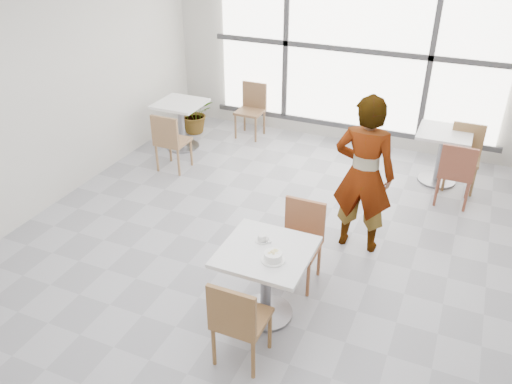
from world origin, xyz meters
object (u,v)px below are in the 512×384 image
at_px(chair_far, 301,237).
at_px(bg_chair_left_far, 252,106).
at_px(oatmeal_bowl, 273,256).
at_px(bg_chair_left_near, 170,139).
at_px(chair_near, 238,318).
at_px(main_table, 266,270).
at_px(coffee_cup, 262,238).
at_px(bg_chair_right_far, 464,152).
at_px(person, 364,175).
at_px(bg_chair_right_near, 456,170).
at_px(bg_table_left, 181,119).
at_px(plant_left, 195,113).
at_px(bg_table_right, 442,149).

distance_m(chair_far, bg_chair_left_far, 3.80).
xyz_separation_m(oatmeal_bowl, bg_chair_left_far, (-1.98, 4.03, -0.29)).
bearing_deg(bg_chair_left_near, chair_far, 148.10).
height_order(chair_near, bg_chair_left_far, same).
bearing_deg(main_table, oatmeal_bowl, -45.97).
xyz_separation_m(coffee_cup, bg_chair_right_far, (1.55, 3.32, -0.28)).
xyz_separation_m(main_table, chair_far, (0.10, 0.67, -0.02)).
bearing_deg(coffee_cup, main_table, -53.31).
xyz_separation_m(chair_far, person, (0.41, 0.80, 0.40)).
bearing_deg(bg_chair_right_near, chair_near, 68.02).
distance_m(chair_near, chair_far, 1.31).
bearing_deg(bg_chair_right_near, bg_table_left, -2.47).
bearing_deg(coffee_cup, chair_far, 71.29).
bearing_deg(chair_near, bg_table_left, -53.53).
relative_size(main_table, bg_chair_left_far, 0.92).
relative_size(main_table, bg_table_left, 1.07).
bearing_deg(chair_far, main_table, -98.77).
bearing_deg(bg_chair_left_far, bg_chair_left_near, -107.48).
bearing_deg(main_table, bg_chair_left_near, 137.15).
xyz_separation_m(oatmeal_bowl, bg_table_left, (-2.79, 3.12, -0.31)).
bearing_deg(main_table, chair_far, 81.23).
bearing_deg(coffee_cup, bg_chair_left_far, 115.18).
bearing_deg(plant_left, bg_chair_left_far, 17.31).
relative_size(main_table, oatmeal_bowl, 3.81).
height_order(person, bg_chair_left_near, person).
xyz_separation_m(chair_near, bg_chair_left_far, (-1.89, 4.56, 0.00)).
xyz_separation_m(bg_table_left, bg_chair_left_near, (0.27, -0.77, 0.01)).
xyz_separation_m(main_table, plant_left, (-2.79, 3.63, -0.18)).
distance_m(main_table, bg_chair_left_near, 3.28).
relative_size(bg_table_right, bg_chair_right_near, 0.86).
bearing_deg(bg_chair_left_near, bg_table_left, -70.54).
distance_m(main_table, plant_left, 4.58).
bearing_deg(oatmeal_bowl, plant_left, 127.72).
bearing_deg(bg_chair_right_far, coffee_cup, -115.07).
relative_size(chair_far, bg_chair_left_near, 1.00).
xyz_separation_m(chair_near, bg_chair_left_near, (-2.42, 2.87, 0.00)).
bearing_deg(plant_left, oatmeal_bowl, -52.28).
bearing_deg(oatmeal_bowl, bg_chair_left_near, 137.00).
height_order(bg_table_right, bg_chair_left_far, bg_chair_left_far).
distance_m(main_table, chair_near, 0.64).
relative_size(main_table, bg_chair_right_far, 0.92).
bearing_deg(chair_near, bg_table_right, -105.95).
distance_m(coffee_cup, bg_table_left, 3.89).
bearing_deg(person, chair_near, 75.96).
height_order(bg_chair_right_far, plant_left, bg_chair_right_far).
height_order(oatmeal_bowl, bg_table_right, oatmeal_bowl).
xyz_separation_m(oatmeal_bowl, bg_chair_right_far, (1.36, 3.55, -0.29)).
bearing_deg(bg_table_left, bg_chair_right_far, 6.00).
distance_m(bg_table_left, bg_chair_right_near, 4.10).
height_order(main_table, plant_left, main_table).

